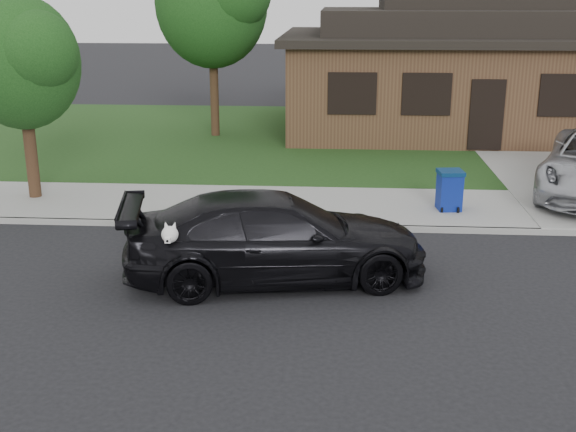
{
  "coord_description": "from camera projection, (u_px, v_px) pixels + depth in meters",
  "views": [
    {
      "loc": [
        -0.45,
        -10.73,
        4.72
      ],
      "look_at": [
        -1.24,
        0.88,
        1.1
      ],
      "focal_mm": 45.0,
      "sensor_mm": 36.0,
      "label": 1
    }
  ],
  "objects": [
    {
      "name": "ground",
      "position": [
        361.0,
        299.0,
        11.59
      ],
      "size": [
        120.0,
        120.0,
        0.0
      ],
      "primitive_type": "plane",
      "color": "black",
      "rests_on": "ground"
    },
    {
      "name": "tree_0",
      "position": [
        216.0,
        0.0,
        22.81
      ],
      "size": [
        3.78,
        3.6,
        6.34
      ],
      "color": "#332114",
      "rests_on": "ground"
    },
    {
      "name": "house",
      "position": [
        466.0,
        70.0,
        24.99
      ],
      "size": [
        12.6,
        8.6,
        4.65
      ],
      "color": "#422B1C",
      "rests_on": "ground"
    },
    {
      "name": "recycling_bin",
      "position": [
        449.0,
        190.0,
        15.84
      ],
      "size": [
        0.59,
        0.6,
        0.89
      ],
      "rotation": [
        0.0,
        0.0,
        0.12
      ],
      "color": "navy",
      "rests_on": "sidewalk"
    },
    {
      "name": "sidewalk",
      "position": [
        355.0,
        207.0,
        16.34
      ],
      "size": [
        60.0,
        3.0,
        0.12
      ],
      "primitive_type": "cube",
      "color": "gray",
      "rests_on": "ground"
    },
    {
      "name": "driveway",
      "position": [
        560.0,
        161.0,
        20.71
      ],
      "size": [
        4.5,
        13.0,
        0.14
      ],
      "primitive_type": "cube",
      "color": "gray",
      "rests_on": "ground"
    },
    {
      "name": "tree_2",
      "position": [
        25.0,
        61.0,
        15.97
      ],
      "size": [
        2.73,
        2.6,
        4.59
      ],
      "color": "#332114",
      "rests_on": "ground"
    },
    {
      "name": "curb",
      "position": [
        356.0,
        228.0,
        14.91
      ],
      "size": [
        60.0,
        0.12,
        0.12
      ],
      "primitive_type": "cube",
      "color": "gray",
      "rests_on": "ground"
    },
    {
      "name": "sedan",
      "position": [
        275.0,
        238.0,
        12.21
      ],
      "size": [
        5.42,
        3.01,
        1.49
      ],
      "rotation": [
        0.0,
        0.0,
        1.76
      ],
      "color": "black",
      "rests_on": "ground"
    },
    {
      "name": "lawn",
      "position": [
        350.0,
        139.0,
        23.96
      ],
      "size": [
        60.0,
        13.0,
        0.13
      ],
      "primitive_type": "cube",
      "color": "#193814",
      "rests_on": "ground"
    }
  ]
}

